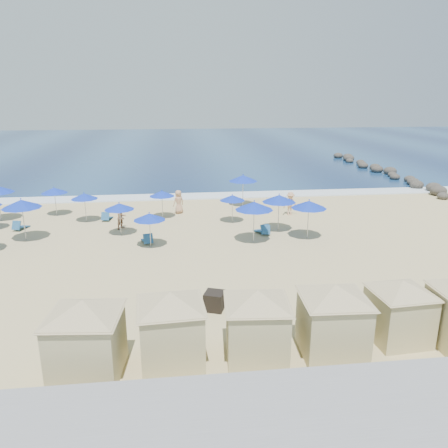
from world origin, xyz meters
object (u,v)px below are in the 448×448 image
at_px(umbrella_10, 279,199).
at_px(umbrella_13, 162,194).
at_px(trash_bin, 214,301).
at_px(beachgoer_2, 290,204).
at_px(cabana_0, 85,328).
at_px(cabana_2, 257,315).
at_px(beachgoer_3, 179,202).
at_px(cabana_1, 171,318).
at_px(umbrella_6, 149,217).
at_px(cabana_4, 400,303).
at_px(umbrella_11, 309,205).
at_px(cabana_3, 334,310).
at_px(umbrella_7, 232,198).
at_px(umbrella_5, 119,206).
at_px(umbrella_2, 54,190).
at_px(umbrella_3, 21,204).
at_px(rock_jetty, 381,170).
at_px(umbrella_8, 254,206).
at_px(beachgoer_1, 122,217).
at_px(umbrella_4, 84,196).
at_px(umbrella_9, 243,178).

height_order(umbrella_10, umbrella_13, umbrella_10).
bearing_deg(trash_bin, beachgoer_2, 84.21).
distance_m(cabana_0, cabana_2, 5.60).
bearing_deg(beachgoer_3, beachgoer_2, 139.03).
distance_m(cabana_1, umbrella_6, 11.91).
distance_m(cabana_4, umbrella_11, 12.02).
distance_m(cabana_0, umbrella_6, 12.38).
bearing_deg(cabana_3, umbrella_13, 108.44).
bearing_deg(umbrella_7, cabana_0, -112.55).
relative_size(cabana_4, umbrella_5, 1.92).
bearing_deg(umbrella_2, umbrella_3, -94.27).
xyz_separation_m(cabana_1, cabana_2, (2.90, -0.12, -0.02)).
xyz_separation_m(umbrella_11, umbrella_13, (-9.19, 5.92, -0.37)).
xyz_separation_m(rock_jetty, umbrella_7, (-19.84, -17.80, 1.42)).
bearing_deg(umbrella_13, umbrella_11, -32.82).
bearing_deg(cabana_1, rock_jetty, 54.83).
xyz_separation_m(umbrella_8, beachgoer_1, (-8.34, 3.83, -1.51)).
bearing_deg(trash_bin, umbrella_4, 139.16).
relative_size(cabana_0, umbrella_7, 2.25).
height_order(cabana_3, beachgoer_3, cabana_3).
bearing_deg(beachgoer_1, cabana_2, -122.23).
relative_size(cabana_3, umbrella_10, 1.80).
bearing_deg(umbrella_2, beachgoer_2, -6.68).
bearing_deg(cabana_3, cabana_0, -178.32).
bearing_deg(umbrella_5, umbrella_10, -2.11).
xyz_separation_m(cabana_3, umbrella_13, (-6.16, 18.47, 0.18)).
relative_size(rock_jetty, umbrella_6, 12.34).
height_order(trash_bin, umbrella_11, umbrella_11).
height_order(cabana_4, umbrella_2, cabana_4).
xyz_separation_m(cabana_4, umbrella_3, (-17.32, 13.69, 0.84)).
bearing_deg(umbrella_9, rock_jetty, 35.70).
distance_m(cabana_4, umbrella_13, 20.01).
bearing_deg(umbrella_6, umbrella_11, 2.93).
bearing_deg(umbrella_5, umbrella_8, -16.69).
bearing_deg(beachgoer_1, beachgoer_3, -10.76).
bearing_deg(umbrella_6, cabana_3, -60.63).
relative_size(rock_jetty, umbrella_5, 12.22).
bearing_deg(rock_jetty, umbrella_9, -144.30).
xyz_separation_m(umbrella_3, beachgoer_3, (9.64, 5.39, -1.45)).
height_order(cabana_3, umbrella_6, cabana_3).
xyz_separation_m(cabana_3, umbrella_10, (1.56, 14.31, 0.56)).
bearing_deg(trash_bin, umbrella_10, 84.00).
bearing_deg(cabana_2, cabana_4, 4.95).
bearing_deg(umbrella_4, umbrella_9, 15.19).
xyz_separation_m(cabana_3, beachgoer_2, (3.40, 18.12, -0.77)).
distance_m(umbrella_2, umbrella_4, 3.28).
relative_size(umbrella_11, beachgoer_3, 1.41).
bearing_deg(umbrella_2, umbrella_7, -14.93).
relative_size(rock_jetty, umbrella_9, 10.11).
relative_size(cabana_3, umbrella_3, 1.70).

